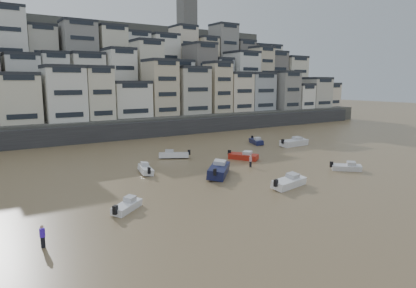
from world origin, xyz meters
TOP-DOWN VIEW (x-y plane):
  - ground at (0.00, 0.00)m, footprint 400.00×400.00m
  - harbor_wall at (10.00, 65.00)m, footprint 140.00×3.00m
  - hillside at (14.73, 104.84)m, footprint 141.04×66.00m
  - boat_e at (14.80, 34.32)m, footprint 3.92×5.31m
  - boat_b at (22.09, 20.64)m, footprint 4.06×3.98m
  - boat_h at (6.16, 41.37)m, footprint 5.37×4.04m
  - boat_f at (-1.73, 34.74)m, footprint 2.55×4.96m
  - boat_j at (-9.34, 22.01)m, footprint 4.19×3.69m
  - boat_c at (5.79, 28.27)m, footprint 6.73×6.95m
  - boat_a at (9.40, 19.18)m, footprint 5.74×2.78m
  - boat_g at (31.02, 38.93)m, footprint 6.85×2.52m
  - boat_i at (26.40, 44.66)m, footprint 3.44×5.40m
  - person_blue at (-17.50, 17.88)m, footprint 0.44×0.44m
  - person_pink at (12.41, 29.69)m, footprint 0.44×0.44m

SIDE VIEW (x-z plane):
  - ground at x=0.00m, z-range 0.00..0.00m
  - boat_j at x=-9.34m, z-range 0.00..1.15m
  - boat_b at x=22.09m, z-range 0.00..1.17m
  - boat_f at x=-1.73m, z-range 0.00..1.29m
  - boat_e at x=14.80m, z-range 0.00..1.40m
  - boat_i at x=26.40m, z-range 0.00..1.40m
  - boat_h at x=6.16m, z-range 0.00..1.42m
  - boat_a at x=9.40m, z-range 0.00..1.50m
  - person_blue at x=-17.50m, z-range 0.00..1.74m
  - person_pink at x=12.41m, z-range 0.00..1.74m
  - boat_g at x=31.02m, z-range 0.00..1.84m
  - boat_c at x=5.79m, z-range 0.00..1.99m
  - harbor_wall at x=10.00m, z-range 0.00..3.50m
  - hillside at x=14.73m, z-range -11.99..38.01m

